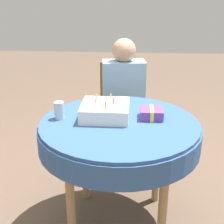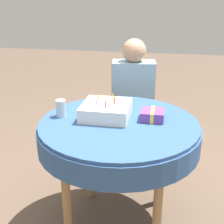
{
  "view_description": "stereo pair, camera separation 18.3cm",
  "coord_description": "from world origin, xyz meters",
  "px_view_note": "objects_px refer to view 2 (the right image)",
  "views": [
    {
      "loc": [
        0.08,
        -1.68,
        1.46
      ],
      "look_at": [
        -0.04,
        0.02,
        0.79
      ],
      "focal_mm": 50.0,
      "sensor_mm": 36.0,
      "label": 1
    },
    {
      "loc": [
        0.26,
        -1.65,
        1.46
      ],
      "look_at": [
        -0.04,
        0.02,
        0.79
      ],
      "focal_mm": 50.0,
      "sensor_mm": 36.0,
      "label": 2
    }
  ],
  "objects_px": {
    "chair": "(132,112)",
    "drinking_glass": "(61,108)",
    "gift_box": "(152,115)",
    "person": "(133,95)",
    "birthday_cake": "(106,110)"
  },
  "relations": [
    {
      "from": "person",
      "to": "birthday_cake",
      "type": "height_order",
      "value": "person"
    },
    {
      "from": "drinking_glass",
      "to": "gift_box",
      "type": "bearing_deg",
      "value": 5.3
    },
    {
      "from": "chair",
      "to": "person",
      "type": "distance_m",
      "value": 0.21
    },
    {
      "from": "gift_box",
      "to": "chair",
      "type": "bearing_deg",
      "value": 104.94
    },
    {
      "from": "chair",
      "to": "birthday_cake",
      "type": "distance_m",
      "value": 0.84
    },
    {
      "from": "gift_box",
      "to": "drinking_glass",
      "type": "bearing_deg",
      "value": -174.7
    },
    {
      "from": "chair",
      "to": "gift_box",
      "type": "relative_size",
      "value": 6.27
    },
    {
      "from": "birthday_cake",
      "to": "gift_box",
      "type": "relative_size",
      "value": 2.02
    },
    {
      "from": "person",
      "to": "drinking_glass",
      "type": "bearing_deg",
      "value": -123.68
    },
    {
      "from": "chair",
      "to": "drinking_glass",
      "type": "distance_m",
      "value": 0.94
    },
    {
      "from": "drinking_glass",
      "to": "chair",
      "type": "bearing_deg",
      "value": 67.26
    },
    {
      "from": "person",
      "to": "gift_box",
      "type": "distance_m",
      "value": 0.71
    },
    {
      "from": "chair",
      "to": "gift_box",
      "type": "xyz_separation_m",
      "value": [
        0.21,
        -0.77,
        0.29
      ]
    },
    {
      "from": "chair",
      "to": "drinking_glass",
      "type": "xyz_separation_m",
      "value": [
        -0.34,
        -0.82,
        0.31
      ]
    },
    {
      "from": "drinking_glass",
      "to": "gift_box",
      "type": "height_order",
      "value": "drinking_glass"
    }
  ]
}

